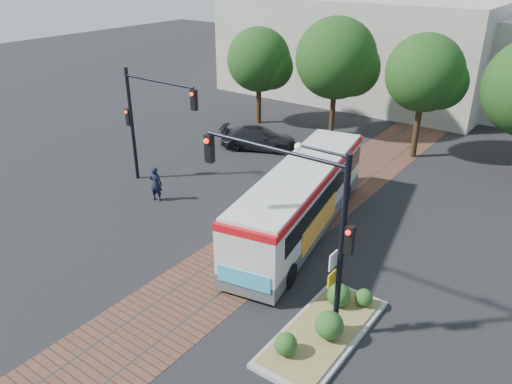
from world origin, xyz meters
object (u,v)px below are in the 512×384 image
parked_car (259,138)px  officer (156,184)px  city_bus (301,197)px  traffic_island (325,325)px  signal_pole_left (145,113)px  signal_pole_main (306,210)px

parked_car → officer: bearing=156.6°
officer → parked_car: 8.90m
parked_car → city_bus: bearing=-158.9°
city_bus → parked_car: 10.54m
officer → traffic_island: bearing=142.3°
parked_car → signal_pole_left: bearing=144.1°
city_bus → traffic_island: 6.78m
city_bus → parked_car: (-7.52, 7.32, -0.96)m
signal_pole_left → parked_car: bearing=78.7°
signal_pole_left → city_bus: bearing=2.0°
signal_pole_left → signal_pole_main: bearing=-21.4°
traffic_island → signal_pole_main: size_ratio=0.87×
city_bus → officer: bearing=-178.8°
city_bus → signal_pole_left: (-9.04, -0.31, 2.22)m
city_bus → signal_pole_left: 9.32m
officer → parked_car: size_ratio=0.37×
city_bus → signal_pole_main: signal_pole_main is taller
traffic_island → signal_pole_main: (-0.96, 0.09, 3.83)m
city_bus → parked_car: bearing=124.8°
city_bus → signal_pole_left: bearing=171.0°
city_bus → signal_pole_main: bearing=-69.0°
city_bus → traffic_island: (4.14, -5.21, -1.32)m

